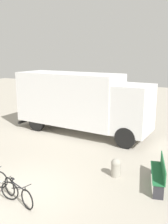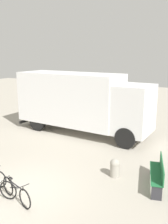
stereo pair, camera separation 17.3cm
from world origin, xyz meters
The scene contains 5 objects.
ground_plane centered at (0.00, 0.00, 0.00)m, with size 60.00×60.00×0.00m, color #A8A091.
delivery_truck centered at (-1.36, 6.85, 1.96)m, with size 8.27×2.79×3.52m.
park_bench centered at (4.08, 2.67, 0.54)m, with size 0.86×1.95×0.98m.
bicycle_far centered at (0.25, -0.41, 0.35)m, with size 1.65×0.64×0.73m.
bollard_near_bench centered at (2.45, 2.65, 0.39)m, with size 0.39×0.39×0.73m.
Camera 2 is at (5.54, -5.71, 4.65)m, focal length 40.00 mm.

